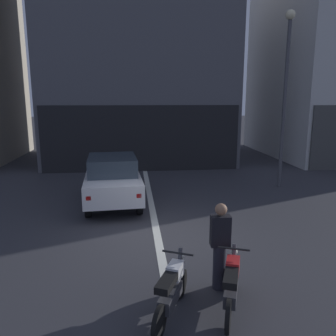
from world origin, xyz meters
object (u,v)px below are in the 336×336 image
(street_lamp, at_px, (286,83))
(motorcycle_white_row_leftmost, at_px, (172,290))
(motorcycle_red_row_left_mid, at_px, (231,285))
(person_by_motorcycles, at_px, (220,246))
(car_white_crossing_near, at_px, (113,178))

(street_lamp, relative_size, motorcycle_white_row_leftmost, 4.35)
(motorcycle_red_row_left_mid, distance_m, person_by_motorcycles, 0.77)
(car_white_crossing_near, bearing_deg, motorcycle_red_row_left_mid, -69.77)
(car_white_crossing_near, height_order, motorcycle_white_row_leftmost, car_white_crossing_near)
(street_lamp, xyz_separation_m, motorcycle_white_row_leftmost, (-5.31, -7.75, -3.64))
(car_white_crossing_near, relative_size, person_by_motorcycles, 2.52)
(street_lamp, bearing_deg, motorcycle_white_row_leftmost, -124.43)
(street_lamp, distance_m, motorcycle_white_row_leftmost, 10.07)
(car_white_crossing_near, relative_size, motorcycle_red_row_left_mid, 2.65)
(person_by_motorcycles, bearing_deg, car_white_crossing_near, 112.09)
(motorcycle_white_row_leftmost, distance_m, person_by_motorcycles, 1.28)
(car_white_crossing_near, distance_m, street_lamp, 7.47)
(car_white_crossing_near, height_order, motorcycle_red_row_left_mid, car_white_crossing_near)
(car_white_crossing_near, relative_size, street_lamp, 0.63)
(person_by_motorcycles, bearing_deg, motorcycle_red_row_left_mid, -86.77)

